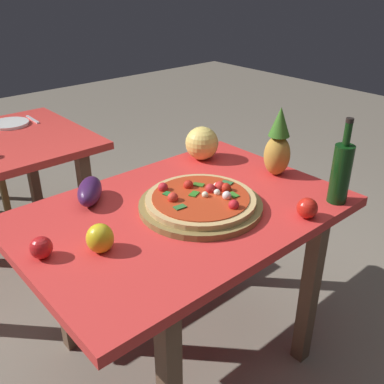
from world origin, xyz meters
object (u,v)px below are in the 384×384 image
object	(u,v)px
eggplant	(90,191)
knife_utensil	(33,119)
melon	(202,143)
tomato_beside_pepper	(41,248)
pizza_board	(201,205)
tomato_at_corner	(307,208)
wine_bottle	(341,172)
display_table	(183,229)
dinner_plate	(9,124)
pizza	(201,198)
bell_pepper	(100,238)
pineapple_left	(278,145)

from	to	relation	value
eggplant	knife_utensil	size ratio (longest dim) A/B	1.11
melon	tomato_beside_pepper	distance (m)	0.97
pizza_board	tomato_at_corner	bearing A→B (deg)	-51.39
pizza_board	knife_utensil	distance (m)	1.49
wine_bottle	display_table	bearing A→B (deg)	143.99
tomato_beside_pepper	dinner_plate	bearing A→B (deg)	73.09
pizza	knife_utensil	world-z (taller)	pizza
display_table	bell_pepper	world-z (taller)	bell_pepper
tomato_beside_pepper	knife_utensil	world-z (taller)	tomato_beside_pepper
melon	bell_pepper	bearing A→B (deg)	-155.39
wine_bottle	knife_utensil	distance (m)	1.86
pizza	tomato_beside_pepper	world-z (taller)	pizza
bell_pepper	knife_utensil	distance (m)	1.53
tomato_beside_pepper	melon	bearing A→B (deg)	15.82
wine_bottle	eggplant	world-z (taller)	wine_bottle
tomato_beside_pepper	wine_bottle	bearing A→B (deg)	-21.52
eggplant	pizza	bearing A→B (deg)	-48.15
display_table	bell_pepper	xyz separation A→B (m)	(-0.38, -0.04, 0.14)
pizza_board	melon	size ratio (longest dim) A/B	2.99
pineapple_left	pizza	bearing A→B (deg)	-178.86
display_table	pizza_board	bearing A→B (deg)	-41.05
display_table	dinner_plate	bearing A→B (deg)	94.82
dinner_plate	eggplant	bearing A→B (deg)	-95.75
bell_pepper	melon	bearing A→B (deg)	24.61
display_table	knife_utensil	size ratio (longest dim) A/B	6.93
pizza_board	melon	xyz separation A→B (m)	(0.33, 0.36, 0.07)
display_table	pineapple_left	xyz separation A→B (m)	(0.51, -0.04, 0.23)
pizza	pineapple_left	xyz separation A→B (m)	(0.46, 0.01, 0.10)
tomato_at_corner	dinner_plate	distance (m)	1.84
pizza	bell_pepper	distance (m)	0.44
pizza_board	wine_bottle	xyz separation A→B (m)	(0.44, -0.31, 0.12)
pineapple_left	bell_pepper	distance (m)	0.90
bell_pepper	dinner_plate	size ratio (longest dim) A/B	0.45
pizza_board	tomato_at_corner	xyz separation A→B (m)	(0.25, -0.31, 0.03)
pineapple_left	bell_pepper	xyz separation A→B (m)	(-0.90, -0.00, -0.09)
wine_bottle	melon	world-z (taller)	wine_bottle
wine_bottle	bell_pepper	bearing A→B (deg)	159.88
tomato_at_corner	pineapple_left	bearing A→B (deg)	56.15
melon	tomato_at_corner	size ratio (longest dim) A/B	2.04
melon	tomato_beside_pepper	world-z (taller)	melon
pizza	eggplant	xyz separation A→B (m)	(-0.29, 0.33, 0.00)
pineapple_left	eggplant	xyz separation A→B (m)	(-0.75, 0.32, -0.09)
knife_utensil	eggplant	bearing A→B (deg)	-100.68
pizza	wine_bottle	world-z (taller)	wine_bottle
pineapple_left	tomato_at_corner	bearing A→B (deg)	-123.85
melon	tomato_beside_pepper	bearing A→B (deg)	-164.18
display_table	tomato_beside_pepper	bearing A→B (deg)	174.75
pizza	melon	distance (m)	0.49
tomato_at_corner	wine_bottle	bearing A→B (deg)	-1.13
pizza_board	tomato_beside_pepper	distance (m)	0.60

